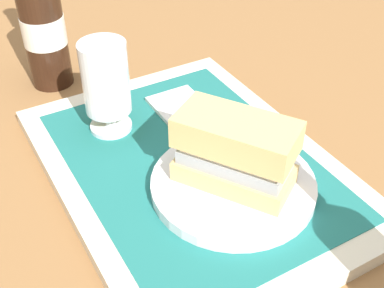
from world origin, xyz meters
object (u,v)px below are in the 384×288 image
plate (233,185)px  beer_glass (106,85)px  beer_bottle (42,21)px  sandwich (232,150)px

plate → beer_glass: size_ratio=1.52×
beer_glass → beer_bottle: bearing=6.7°
plate → sandwich: (0.00, 0.00, 0.05)m
plate → beer_glass: (0.18, 0.07, 0.06)m
plate → beer_bottle: (0.37, 0.10, 0.08)m
plate → beer_bottle: bearing=14.7°
plate → beer_glass: 0.21m
beer_glass → beer_bottle: 0.19m
plate → beer_bottle: 0.39m
sandwich → beer_bottle: bearing=-18.4°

